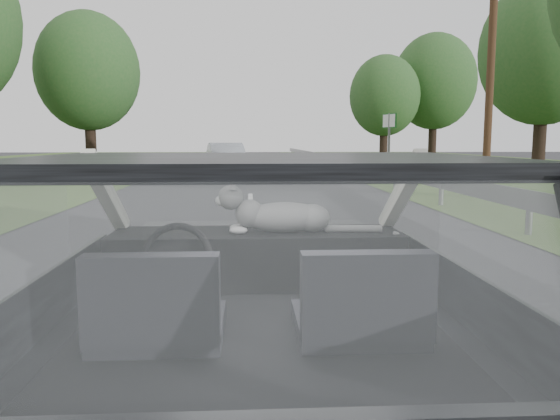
{
  "coord_description": "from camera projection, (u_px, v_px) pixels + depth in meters",
  "views": [
    {
      "loc": [
        -0.04,
        -2.36,
        1.5
      ],
      "look_at": [
        0.13,
        0.58,
        1.12
      ],
      "focal_mm": 35.0,
      "sensor_mm": 36.0,
      "label": 1
    }
  ],
  "objects": [
    {
      "name": "subject_car",
      "position": [
        259.0,
        315.0,
        2.44
      ],
      "size": [
        1.8,
        4.0,
        1.45
      ],
      "primitive_type": "cube",
      "color": "black",
      "rests_on": "ground"
    },
    {
      "name": "dashboard",
      "position": [
        257.0,
        258.0,
        3.04
      ],
      "size": [
        1.58,
        0.45,
        0.3
      ],
      "primitive_type": "cube",
      "color": "black",
      "rests_on": "subject_car"
    },
    {
      "name": "driver_seat",
      "position": [
        157.0,
        302.0,
        2.11
      ],
      "size": [
        0.5,
        0.72,
        0.42
      ],
      "primitive_type": "cube",
      "color": "black",
      "rests_on": "subject_car"
    },
    {
      "name": "passenger_seat",
      "position": [
        361.0,
        299.0,
        2.15
      ],
      "size": [
        0.5,
        0.72,
        0.42
      ],
      "primitive_type": "cube",
      "color": "black",
      "rests_on": "subject_car"
    },
    {
      "name": "steering_wheel",
      "position": [
        177.0,
        258.0,
        2.72
      ],
      "size": [
        0.36,
        0.36,
        0.04
      ],
      "primitive_type": "torus",
      "color": "black",
      "rests_on": "dashboard"
    },
    {
      "name": "cat",
      "position": [
        284.0,
        215.0,
        2.98
      ],
      "size": [
        0.65,
        0.22,
        0.29
      ],
      "primitive_type": "ellipsoid",
      "rotation": [
        0.0,
        0.0,
        0.02
      ],
      "color": "gray",
      "rests_on": "dashboard"
    },
    {
      "name": "guardrail",
      "position": [
        437.0,
        181.0,
        12.6
      ],
      "size": [
        0.05,
        90.0,
        0.32
      ],
      "primitive_type": "cube",
      "color": "gray",
      "rests_on": "ground"
    },
    {
      "name": "other_car",
      "position": [
        226.0,
        158.0,
        24.55
      ],
      "size": [
        2.35,
        4.49,
        1.41
      ],
      "primitive_type": "imported",
      "rotation": [
        0.0,
        0.0,
        0.16
      ],
      "color": "#A1A7B1",
      "rests_on": "ground"
    },
    {
      "name": "highway_sign",
      "position": [
        389.0,
        144.0,
        24.75
      ],
      "size": [
        0.44,
        1.07,
        2.72
      ],
      "primitive_type": "cube",
      "rotation": [
        0.0,
        0.0,
        0.31
      ],
      "color": "#0F4F17",
      "rests_on": "ground"
    },
    {
      "name": "utility_pole",
      "position": [
        491.0,
        69.0,
        17.02
      ],
      "size": [
        0.29,
        0.29,
        7.43
      ],
      "primitive_type": "cylinder",
      "rotation": [
        0.0,
        0.0,
        0.23
      ],
      "color": "#3D2817",
      "rests_on": "ground"
    },
    {
      "name": "tree_1",
      "position": [
        543.0,
        81.0,
        22.17
      ],
      "size": [
        6.74,
        6.74,
        7.83
      ],
      "primitive_type": null,
      "rotation": [
        0.0,
        0.0,
        -0.39
      ],
      "color": "#224F20",
      "rests_on": "ground"
    },
    {
      "name": "tree_2",
      "position": [
        384.0,
        112.0,
        33.8
      ],
      "size": [
        4.69,
        4.69,
        6.56
      ],
      "primitive_type": null,
      "rotation": [
        0.0,
        0.0,
        -0.09
      ],
      "color": "#224F20",
      "rests_on": "ground"
    },
    {
      "name": "tree_3",
      "position": [
        434.0,
        101.0,
        35.79
      ],
      "size": [
        6.37,
        6.37,
        8.21
      ],
      "primitive_type": null,
      "rotation": [
        0.0,
        0.0,
        -0.2
      ],
      "color": "#224F20",
      "rests_on": "ground"
    },
    {
      "name": "tree_6",
      "position": [
        89.0,
        95.0,
        25.74
      ],
      "size": [
        6.35,
        6.35,
        7.29
      ],
      "primitive_type": null,
      "rotation": [
        0.0,
        0.0,
        0.42
      ],
      "color": "#224F20",
      "rests_on": "ground"
    }
  ]
}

